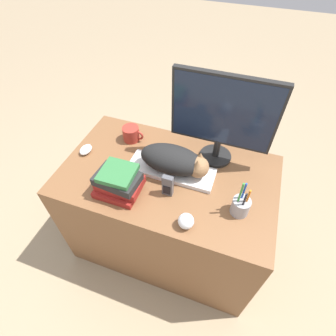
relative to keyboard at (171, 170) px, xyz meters
The scene contains 11 objects.
ground_plane 0.81m from the keyboard, 92.09° to the right, with size 12.00×12.00×0.00m, color #998466.
desk 0.37m from the keyboard, 123.65° to the right, with size 1.13×0.67×0.72m.
keyboard is the anchor object (origin of this frame).
cat 0.08m from the keyboard, ahead, with size 0.36×0.17×0.14m.
monitor 0.38m from the keyboard, 43.37° to the left, with size 0.51×0.17×0.49m.
computer_mouse 0.50m from the keyboard, behind, with size 0.06×0.09×0.04m.
coffee_mug 0.35m from the keyboard, 151.39° to the left, with size 0.13×0.10×0.09m.
pen_cup 0.40m from the keyboard, 19.12° to the right, with size 0.08×0.08×0.20m.
baseball 0.33m from the keyboard, 59.57° to the right, with size 0.07×0.07×0.07m.
phone 0.15m from the keyboard, 77.86° to the right, with size 0.05×0.03×0.12m.
book_stack 0.29m from the keyboard, 133.60° to the right, with size 0.22×0.17×0.14m.
Camera 1 is at (0.31, -0.51, 1.75)m, focal length 28.00 mm.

